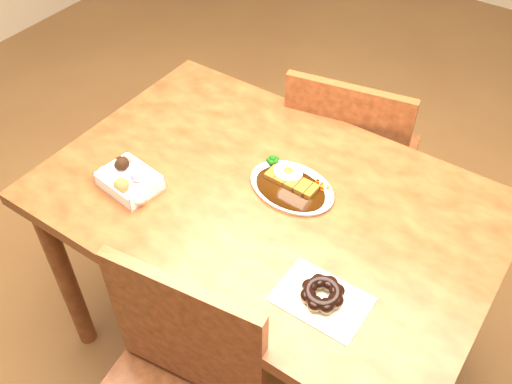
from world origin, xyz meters
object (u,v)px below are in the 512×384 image
Objects in this scene: chair_far at (348,160)px; donut_box at (128,180)px; table at (267,221)px; pon_de_ring at (322,294)px; katsu_curry_plate at (291,184)px.

chair_far is 4.89× the size of donut_box.
table is at bearing 28.36° from donut_box.
chair_far reaches higher than donut_box.
pon_de_ring reaches higher than table.
chair_far reaches higher than pon_de_ring.
donut_box is 0.61m from pon_de_ring.
chair_far is 4.20× the size of pon_de_ring.
chair_far is 0.55m from katsu_curry_plate.
donut_box is (-0.33, -0.18, 0.12)m from table.
table is 0.40m from donut_box.
katsu_curry_plate reaches higher than pon_de_ring.
katsu_curry_plate is at bearing 33.61° from donut_box.
katsu_curry_plate is 1.24× the size of pon_de_ring.
table is at bearing 144.12° from pon_de_ring.
katsu_curry_plate is (0.03, 0.06, 0.11)m from table.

